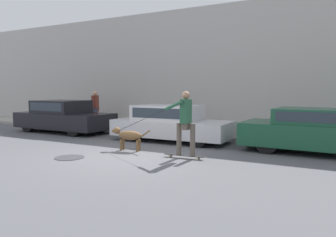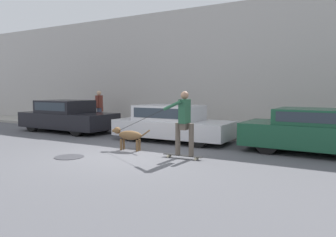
{
  "view_description": "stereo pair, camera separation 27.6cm",
  "coord_description": "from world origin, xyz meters",
  "px_view_note": "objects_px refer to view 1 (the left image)",
  "views": [
    {
      "loc": [
        5.15,
        -7.23,
        1.82
      ],
      "look_at": [
        0.54,
        1.35,
        0.95
      ],
      "focal_mm": 35.0,
      "sensor_mm": 36.0,
      "label": 1
    },
    {
      "loc": [
        5.39,
        -7.09,
        1.82
      ],
      "look_at": [
        0.54,
        1.35,
        0.95
      ],
      "focal_mm": 35.0,
      "sensor_mm": 36.0,
      "label": 2
    }
  ],
  "objects_px": {
    "parked_car_0": "(64,117)",
    "dog": "(128,136)",
    "parked_car_1": "(171,124)",
    "parked_car_2": "(322,132)",
    "skateboarder": "(185,120)",
    "pedestrian_with_bag": "(95,106)"
  },
  "relations": [
    {
      "from": "parked_car_0",
      "to": "dog",
      "type": "height_order",
      "value": "parked_car_0"
    },
    {
      "from": "parked_car_1",
      "to": "parked_car_2",
      "type": "bearing_deg",
      "value": -0.3
    },
    {
      "from": "skateboarder",
      "to": "pedestrian_with_bag",
      "type": "distance_m",
      "value": 8.1
    },
    {
      "from": "parked_car_0",
      "to": "skateboarder",
      "type": "xyz_separation_m",
      "value": [
        6.87,
        -2.41,
        0.37
      ]
    },
    {
      "from": "parked_car_1",
      "to": "pedestrian_with_bag",
      "type": "xyz_separation_m",
      "value": [
        -5.11,
        1.97,
        0.41
      ]
    },
    {
      "from": "parked_car_1",
      "to": "dog",
      "type": "height_order",
      "value": "parked_car_1"
    },
    {
      "from": "parked_car_0",
      "to": "pedestrian_with_bag",
      "type": "distance_m",
      "value": 2.01
    },
    {
      "from": "skateboarder",
      "to": "pedestrian_with_bag",
      "type": "xyz_separation_m",
      "value": [
        -6.81,
        4.38,
        0.01
      ]
    },
    {
      "from": "parked_car_2",
      "to": "parked_car_1",
      "type": "bearing_deg",
      "value": -178.08
    },
    {
      "from": "parked_car_1",
      "to": "skateboarder",
      "type": "distance_m",
      "value": 2.98
    },
    {
      "from": "parked_car_2",
      "to": "dog",
      "type": "bearing_deg",
      "value": -155.01
    },
    {
      "from": "parked_car_1",
      "to": "pedestrian_with_bag",
      "type": "relative_size",
      "value": 2.56
    },
    {
      "from": "parked_car_0",
      "to": "parked_car_2",
      "type": "distance_m",
      "value": 10.0
    },
    {
      "from": "parked_car_0",
      "to": "pedestrian_with_bag",
      "type": "height_order",
      "value": "pedestrian_with_bag"
    },
    {
      "from": "parked_car_1",
      "to": "skateboarder",
      "type": "relative_size",
      "value": 1.44
    },
    {
      "from": "parked_car_0",
      "to": "parked_car_1",
      "type": "relative_size",
      "value": 1.04
    },
    {
      "from": "dog",
      "to": "parked_car_1",
      "type": "bearing_deg",
      "value": -103.53
    },
    {
      "from": "parked_car_2",
      "to": "dog",
      "type": "height_order",
      "value": "parked_car_2"
    },
    {
      "from": "parked_car_0",
      "to": "dog",
      "type": "xyz_separation_m",
      "value": [
        4.89,
        -2.18,
        -0.2
      ]
    },
    {
      "from": "dog",
      "to": "pedestrian_with_bag",
      "type": "distance_m",
      "value": 6.39
    },
    {
      "from": "parked_car_1",
      "to": "parked_car_0",
      "type": "bearing_deg",
      "value": 179.66
    },
    {
      "from": "parked_car_0",
      "to": "dog",
      "type": "distance_m",
      "value": 5.35
    }
  ]
}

